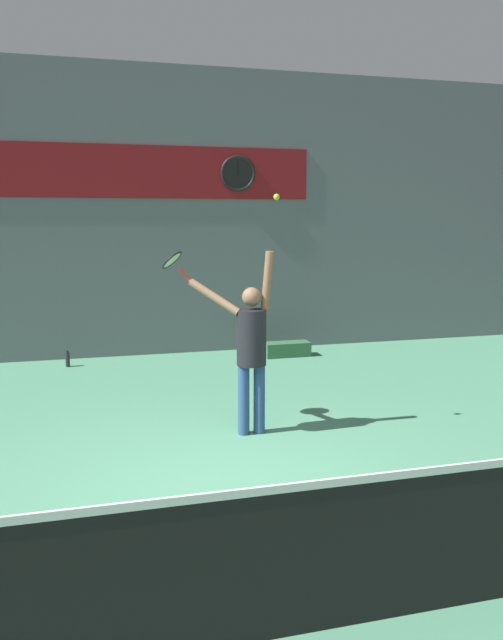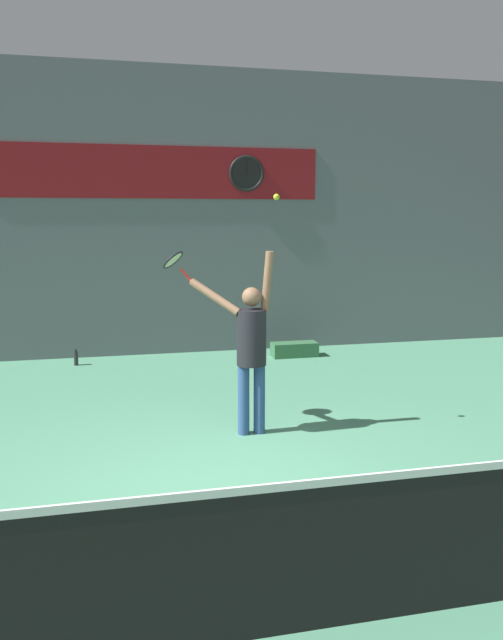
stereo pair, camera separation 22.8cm
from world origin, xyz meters
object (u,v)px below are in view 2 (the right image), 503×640
object	(u,v)px
tennis_racket	(174,261)
equipment_bag	(294,349)
tennis_player	(251,344)
water_bottle	(76,358)
scoreboard_clock	(247,173)
tennis_ball	(276,197)

from	to	relation	value
tennis_racket	equipment_bag	xyz separation A→B (m)	(2.43, 3.21, -1.82)
tennis_player	tennis_racket	size ratio (longest dim) A/B	5.43
tennis_player	water_bottle	bearing A→B (deg)	118.27
scoreboard_clock	water_bottle	world-z (taller)	scoreboard_clock
equipment_bag	tennis_player	bearing A→B (deg)	-114.15
scoreboard_clock	equipment_bag	xyz separation A→B (m)	(0.70, -0.73, -3.08)
tennis_racket	equipment_bag	world-z (taller)	tennis_racket
tennis_racket	equipment_bag	bearing A→B (deg)	52.81
water_bottle	equipment_bag	bearing A→B (deg)	-2.89
tennis_racket	water_bottle	world-z (taller)	tennis_racket
scoreboard_clock	tennis_ball	size ratio (longest dim) A/B	9.52
scoreboard_clock	tennis_player	world-z (taller)	scoreboard_clock
tennis_racket	tennis_ball	distance (m)	1.39
scoreboard_clock	tennis_player	xyz separation A→B (m)	(-0.95, -4.42, -2.17)
tennis_ball	water_bottle	xyz separation A→B (m)	(-2.34, 3.99, -2.53)
tennis_ball	equipment_bag	distance (m)	4.78
tennis_racket	water_bottle	distance (m)	4.07
tennis_ball	water_bottle	size ratio (longest dim) A/B	0.25
scoreboard_clock	tennis_racket	distance (m)	4.49
tennis_player	water_bottle	size ratio (longest dim) A/B	7.66
scoreboard_clock	water_bottle	size ratio (longest dim) A/B	2.36
tennis_racket	water_bottle	xyz separation A→B (m)	(-1.30, 3.40, -1.82)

